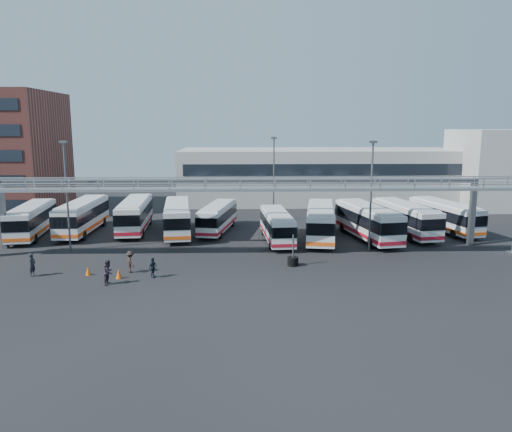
{
  "coord_description": "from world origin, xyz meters",
  "views": [
    {
      "loc": [
        0.17,
        -38.02,
        11.55
      ],
      "look_at": [
        1.41,
        6.0,
        3.55
      ],
      "focal_mm": 35.0,
      "sensor_mm": 36.0,
      "label": 1
    }
  ],
  "objects_px": {
    "light_pole_mid": "(371,190)",
    "cone_left": "(88,271)",
    "bus_8": "(405,218)",
    "light_pole_back": "(274,174)",
    "bus_3": "(178,217)",
    "bus_6": "(321,221)",
    "cone_right": "(119,274)",
    "pedestrian_d": "(153,268)",
    "bus_7": "(367,221)",
    "pedestrian_c": "(130,262)",
    "tire_stack": "(293,260)",
    "bus_2": "(135,214)",
    "bus_4": "(218,217)",
    "bus_1": "(82,215)",
    "bus_9": "(444,215)",
    "light_pole_left": "(67,190)",
    "pedestrian_b": "(109,272)",
    "bus_5": "(277,225)",
    "pedestrian_a": "(32,265)",
    "bus_0": "(32,219)"
  },
  "relations": [
    {
      "from": "tire_stack",
      "to": "light_pole_mid",
      "type": "bearing_deg",
      "value": 32.33
    },
    {
      "from": "bus_0",
      "to": "light_pole_back",
      "type": "bearing_deg",
      "value": 9.74
    },
    {
      "from": "light_pole_mid",
      "to": "bus_8",
      "type": "bearing_deg",
      "value": 50.48
    },
    {
      "from": "bus_1",
      "to": "bus_2",
      "type": "distance_m",
      "value": 5.55
    },
    {
      "from": "bus_2",
      "to": "pedestrian_a",
      "type": "height_order",
      "value": "bus_2"
    },
    {
      "from": "bus_6",
      "to": "cone_right",
      "type": "relative_size",
      "value": 15.63
    },
    {
      "from": "bus_5",
      "to": "bus_7",
      "type": "distance_m",
      "value": 9.37
    },
    {
      "from": "bus_3",
      "to": "bus_2",
      "type": "bearing_deg",
      "value": 152.25
    },
    {
      "from": "light_pole_back",
      "to": "pedestrian_d",
      "type": "xyz_separation_m",
      "value": [
        -10.74,
        -22.81,
        -4.94
      ]
    },
    {
      "from": "bus_1",
      "to": "bus_9",
      "type": "relative_size",
      "value": 1.04
    },
    {
      "from": "pedestrian_c",
      "to": "pedestrian_d",
      "type": "height_order",
      "value": "pedestrian_c"
    },
    {
      "from": "light_pole_back",
      "to": "bus_2",
      "type": "xyz_separation_m",
      "value": [
        -15.7,
        -5.46,
        -3.8
      ]
    },
    {
      "from": "pedestrian_c",
      "to": "pedestrian_b",
      "type": "bearing_deg",
      "value": 131.63
    },
    {
      "from": "pedestrian_c",
      "to": "tire_stack",
      "type": "xyz_separation_m",
      "value": [
        13.13,
        1.62,
        -0.43
      ]
    },
    {
      "from": "bus_2",
      "to": "cone_left",
      "type": "height_order",
      "value": "bus_2"
    },
    {
      "from": "bus_3",
      "to": "pedestrian_b",
      "type": "distance_m",
      "value": 17.29
    },
    {
      "from": "bus_0",
      "to": "pedestrian_c",
      "type": "relative_size",
      "value": 6.37
    },
    {
      "from": "bus_1",
      "to": "bus_4",
      "type": "bearing_deg",
      "value": 0.92
    },
    {
      "from": "light_pole_back",
      "to": "bus_3",
      "type": "xyz_separation_m",
      "value": [
        -10.75,
        -7.37,
        -3.81
      ]
    },
    {
      "from": "light_pole_mid",
      "to": "pedestrian_b",
      "type": "distance_m",
      "value": 24.13
    },
    {
      "from": "light_pole_left",
      "to": "light_pole_back",
      "type": "xyz_separation_m",
      "value": [
        20.0,
        14.0,
        0.0
      ]
    },
    {
      "from": "bus_3",
      "to": "bus_7",
      "type": "bearing_deg",
      "value": -14.9
    },
    {
      "from": "cone_left",
      "to": "cone_right",
      "type": "bearing_deg",
      "value": -19.77
    },
    {
      "from": "pedestrian_d",
      "to": "tire_stack",
      "type": "height_order",
      "value": "tire_stack"
    },
    {
      "from": "tire_stack",
      "to": "pedestrian_d",
      "type": "bearing_deg",
      "value": -164.93
    },
    {
      "from": "light_pole_mid",
      "to": "cone_left",
      "type": "xyz_separation_m",
      "value": [
        -23.93,
        -7.03,
        -5.39
      ]
    },
    {
      "from": "bus_1",
      "to": "bus_3",
      "type": "distance_m",
      "value": 10.49
    },
    {
      "from": "light_pole_back",
      "to": "bus_8",
      "type": "distance_m",
      "value": 16.33
    },
    {
      "from": "light_pole_back",
      "to": "bus_3",
      "type": "relative_size",
      "value": 0.88
    },
    {
      "from": "bus_8",
      "to": "pedestrian_d",
      "type": "distance_m",
      "value": 28.31
    },
    {
      "from": "bus_7",
      "to": "cone_left",
      "type": "relative_size",
      "value": 17.72
    },
    {
      "from": "bus_6",
      "to": "bus_7",
      "type": "bearing_deg",
      "value": 9.16
    },
    {
      "from": "cone_left",
      "to": "light_pole_mid",
      "type": "bearing_deg",
      "value": 16.37
    },
    {
      "from": "bus_2",
      "to": "bus_4",
      "type": "bearing_deg",
      "value": -8.18
    },
    {
      "from": "bus_3",
      "to": "pedestrian_b",
      "type": "xyz_separation_m",
      "value": [
        -2.95,
        -17.0,
        -1.0
      ]
    },
    {
      "from": "light_pole_left",
      "to": "bus_6",
      "type": "height_order",
      "value": "light_pole_left"
    },
    {
      "from": "light_pole_left",
      "to": "bus_3",
      "type": "distance_m",
      "value": 12.0
    },
    {
      "from": "bus_4",
      "to": "cone_right",
      "type": "height_order",
      "value": "bus_4"
    },
    {
      "from": "bus_6",
      "to": "cone_left",
      "type": "relative_size",
      "value": 17.63
    },
    {
      "from": "light_pole_left",
      "to": "bus_1",
      "type": "bearing_deg",
      "value": 98.76
    },
    {
      "from": "bus_1",
      "to": "bus_8",
      "type": "relative_size",
      "value": 1.01
    },
    {
      "from": "bus_4",
      "to": "pedestrian_b",
      "type": "height_order",
      "value": "bus_4"
    },
    {
      "from": "bus_2",
      "to": "cone_left",
      "type": "relative_size",
      "value": 17.37
    },
    {
      "from": "bus_1",
      "to": "bus_3",
      "type": "bearing_deg",
      "value": -5.55
    },
    {
      "from": "cone_right",
      "to": "bus_7",
      "type": "bearing_deg",
      "value": 29.71
    },
    {
      "from": "bus_7",
      "to": "light_pole_back",
      "type": "bearing_deg",
      "value": 121.3
    },
    {
      "from": "light_pole_left",
      "to": "tire_stack",
      "type": "distance_m",
      "value": 21.85
    },
    {
      "from": "bus_3",
      "to": "bus_6",
      "type": "height_order",
      "value": "bus_6"
    },
    {
      "from": "bus_7",
      "to": "cone_left",
      "type": "xyz_separation_m",
      "value": [
        -24.93,
        -11.79,
        -1.61
      ]
    },
    {
      "from": "light_pole_left",
      "to": "pedestrian_d",
      "type": "height_order",
      "value": "light_pole_left"
    }
  ]
}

